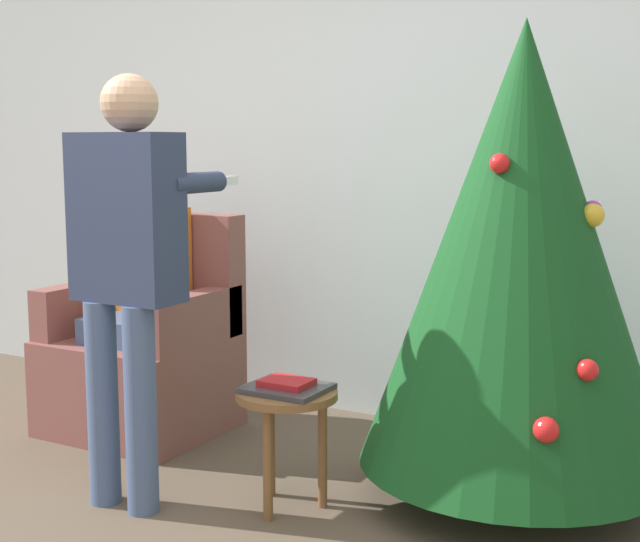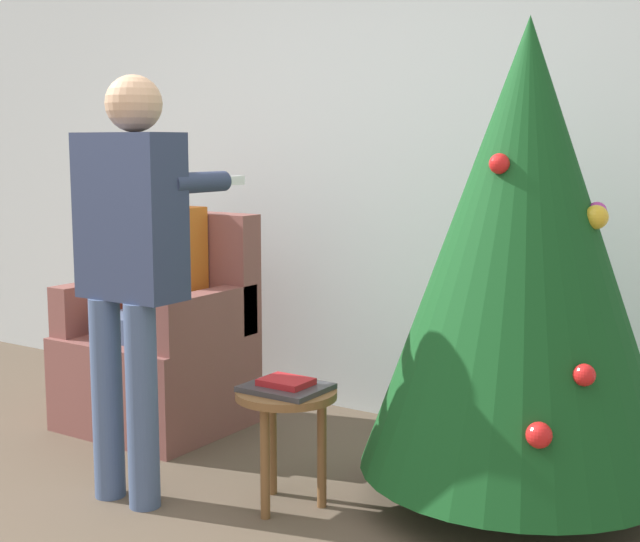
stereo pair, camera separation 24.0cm
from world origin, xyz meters
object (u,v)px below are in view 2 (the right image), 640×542
Objects in this scene: person_standing at (131,250)px; side_stool at (286,410)px; armchair at (162,352)px; person_seated at (156,284)px; christmas_tree at (523,250)px.

person_standing reaches higher than side_stool.
person_seated is (0.00, -0.03, 0.34)m from armchair.
christmas_tree is 1.44× the size of person_seated.
armchair is at bearing -179.97° from christmas_tree.
person_seated reaches higher than side_stool.
armchair is 0.35m from person_seated.
person_standing is at bearing -149.86° from christmas_tree.
person_seated is (-1.83, -0.03, -0.29)m from christmas_tree.
side_stool is at bearing -22.69° from person_seated.
side_stool is at bearing -145.83° from christmas_tree.
armchair is (-1.83, -0.00, -0.63)m from christmas_tree.
armchair is at bearing 127.14° from person_standing.
person_seated is 0.78× the size of person_standing.
side_stool is (-0.73, -0.49, -0.61)m from christmas_tree.
christmas_tree is at bearing 0.03° from armchair.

